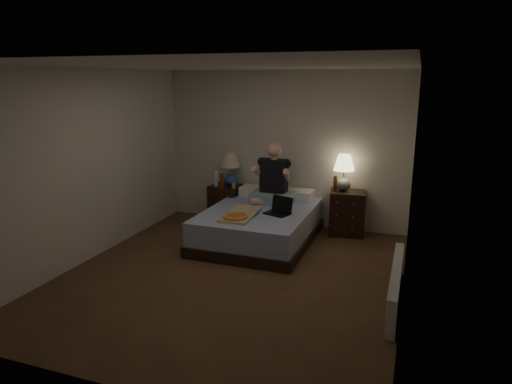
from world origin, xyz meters
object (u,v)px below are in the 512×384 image
at_px(nightstand_left, 226,204).
at_px(soda_can, 233,185).
at_px(pizza_box, 236,217).
at_px(nightstand_right, 347,213).
at_px(beer_bottle_left, 222,181).
at_px(lamp_left, 231,169).
at_px(radiator, 395,285).
at_px(person, 273,173).
at_px(beer_bottle_right, 335,183).
at_px(bed, 259,225).
at_px(laptop, 277,206).
at_px(water_bottle, 216,179).
at_px(lamp_right, 344,173).

relative_size(nightstand_left, soda_can, 6.31).
distance_m(soda_can, pizza_box, 1.29).
distance_m(nightstand_right, beer_bottle_left, 2.06).
xyz_separation_m(lamp_left, radiator, (2.77, -2.06, -0.71)).
distance_m(person, pizza_box, 1.13).
bearing_deg(beer_bottle_right, bed, -143.22).
distance_m(beer_bottle_left, laptop, 1.35).
bearing_deg(pizza_box, soda_can, 111.90).
relative_size(nightstand_right, beer_bottle_right, 2.98).
bearing_deg(soda_can, water_bottle, 174.90).
relative_size(lamp_right, soda_can, 5.60).
xyz_separation_m(soda_can, person, (0.72, -0.15, 0.27)).
distance_m(water_bottle, laptop, 1.50).
height_order(laptop, pizza_box, laptop).
xyz_separation_m(pizza_box, radiator, (2.15, -0.73, -0.33)).
distance_m(laptop, radiator, 2.10).
relative_size(bed, radiator, 1.23).
height_order(soda_can, beer_bottle_left, beer_bottle_left).
bearing_deg(nightstand_left, beer_bottle_right, 5.61).
bearing_deg(soda_can, bed, -41.81).
bearing_deg(lamp_left, lamp_right, 1.32).
relative_size(bed, laptop, 5.77).
distance_m(bed, water_bottle, 1.25).
xyz_separation_m(bed, radiator, (2.01, -1.33, -0.05)).
bearing_deg(pizza_box, beer_bottle_right, 48.35).
height_order(bed, soda_can, soda_can).
distance_m(nightstand_left, beer_bottle_left, 0.46).
bearing_deg(bed, water_bottle, 148.30).
height_order(lamp_right, pizza_box, lamp_right).
relative_size(bed, lamp_left, 3.50).
relative_size(nightstand_right, soda_can, 6.86).
bearing_deg(water_bottle, lamp_left, 29.91).
distance_m(nightstand_left, water_bottle, 0.47).
xyz_separation_m(bed, beer_bottle_right, (0.98, 0.73, 0.56)).
bearing_deg(beer_bottle_left, person, -7.33).
distance_m(nightstand_left, beer_bottle_right, 1.88).
relative_size(nightstand_right, water_bottle, 2.74).
bearing_deg(nightstand_left, bed, -35.40).
height_order(lamp_right, laptop, lamp_right).
xyz_separation_m(lamp_right, soda_can, (-1.74, -0.19, -0.28)).
bearing_deg(water_bottle, bed, -32.16).
height_order(bed, nightstand_right, nightstand_right).
bearing_deg(radiator, beer_bottle_left, 146.67).
distance_m(bed, beer_bottle_right, 1.34).
distance_m(bed, beer_bottle_left, 1.12).
bearing_deg(beer_bottle_left, water_bottle, 154.98).
xyz_separation_m(nightstand_left, soda_can, (0.19, -0.13, 0.37)).
bearing_deg(beer_bottle_right, beer_bottle_left, -174.16).
relative_size(nightstand_left, water_bottle, 2.52).
bearing_deg(beer_bottle_left, laptop, -31.09).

